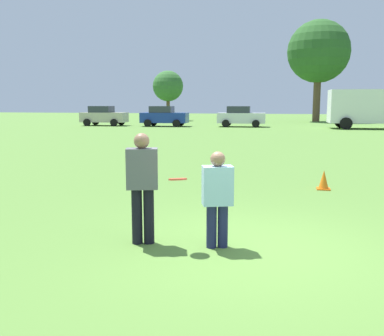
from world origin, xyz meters
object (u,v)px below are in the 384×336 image
parked_car_center (241,116)px  box_truck (380,107)px  frisbee (178,179)px  traffic_cone (324,180)px  player_defender (217,195)px  parked_car_mid_left (164,116)px  player_thrower (142,182)px  parked_car_near_left (104,116)px

parked_car_center → box_truck: 11.47m
frisbee → traffic_cone: bearing=64.3°
traffic_cone → box_truck: size_ratio=0.06×
player_defender → parked_car_mid_left: parked_car_mid_left is taller
traffic_cone → parked_car_center: 28.10m
frisbee → parked_car_center: bearing=94.7°
parked_car_mid_left → box_truck: size_ratio=0.50×
frisbee → box_truck: 33.20m
player_thrower → parked_car_near_left: size_ratio=0.39×
player_thrower → parked_car_near_left: bearing=115.1°
player_thrower → traffic_cone: player_thrower is taller
player_defender → frisbee: bearing=-162.1°
parked_car_center → box_truck: box_truck is taller
parked_car_center → parked_car_mid_left: bearing=-173.1°
player_thrower → frisbee: (0.58, -0.11, 0.09)m
player_thrower → frisbee: size_ratio=6.16×
parked_car_near_left → parked_car_mid_left: same height
parked_car_near_left → parked_car_center: (12.73, 0.84, 0.00)m
player_thrower → player_defender: 1.14m
traffic_cone → player_thrower: bearing=-121.4°
parked_car_near_left → parked_car_center: size_ratio=1.00×
parked_car_near_left → parked_car_mid_left: 5.86m
traffic_cone → frisbee: bearing=-115.7°
player_defender → box_truck: bearing=75.6°
player_defender → box_truck: size_ratio=0.17×
box_truck → frisbee: bearing=-105.2°
parked_car_mid_left → parked_car_center: bearing=6.9°
player_defender → traffic_cone: bearing=69.0°
player_thrower → parked_car_mid_left: 32.95m
parked_car_near_left → parked_car_mid_left: bearing=0.2°
parked_car_mid_left → player_thrower: bearing=-74.1°
frisbee → box_truck: bearing=74.8°
parked_car_mid_left → player_defender: bearing=-72.2°
parked_car_center → box_truck: size_ratio=0.50×
parked_car_mid_left → box_truck: (18.30, 0.22, 0.83)m
player_thrower → parked_car_mid_left: parked_car_mid_left is taller
parked_car_near_left → player_thrower: bearing=-64.9°
frisbee → traffic_cone: frisbee is taller
parked_car_mid_left → box_truck: 18.32m
player_thrower → parked_car_center: parked_car_center is taller
box_truck → traffic_cone: bearing=-103.1°
player_thrower → player_defender: (1.13, 0.07, -0.15)m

